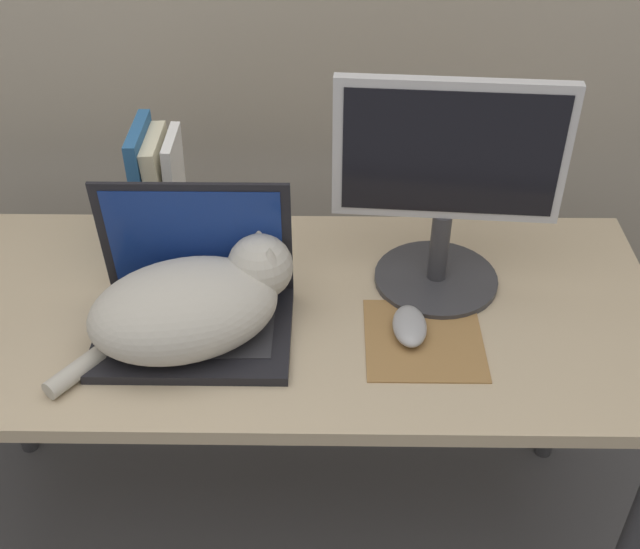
{
  "coord_description": "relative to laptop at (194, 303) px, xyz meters",
  "views": [
    {
      "loc": [
        0.11,
        -0.83,
        1.65
      ],
      "look_at": [
        0.09,
        0.27,
        0.8
      ],
      "focal_mm": 45.0,
      "sensor_mm": 36.0,
      "label": 1
    }
  ],
  "objects": [
    {
      "name": "desk",
      "position": [
        0.13,
        0.05,
        -0.12
      ],
      "size": [
        1.45,
        0.61,
        0.7
      ],
      "color": "tan",
      "rests_on": "ground_plane"
    },
    {
      "name": "mousepad",
      "position": [
        0.4,
        -0.04,
        -0.05
      ],
      "size": [
        0.21,
        0.21,
        0.0
      ],
      "color": "olive",
      "rests_on": "desk"
    },
    {
      "name": "computer_mouse",
      "position": [
        0.38,
        -0.02,
        -0.03
      ],
      "size": [
        0.06,
        0.11,
        0.03
      ],
      "color": "#99999E",
      "rests_on": "mousepad"
    },
    {
      "name": "laptop",
      "position": [
        0.0,
        0.0,
        0.0
      ],
      "size": [
        0.34,
        0.24,
        0.26
      ],
      "color": "black",
      "rests_on": "desk"
    },
    {
      "name": "external_monitor",
      "position": [
        0.44,
        0.13,
        0.17
      ],
      "size": [
        0.4,
        0.24,
        0.41
      ],
      "color": "#333338",
      "rests_on": "desk"
    },
    {
      "name": "book_row",
      "position": [
        -0.1,
        0.27,
        0.07
      ],
      "size": [
        0.08,
        0.16,
        0.25
      ],
      "color": "#285B93",
      "rests_on": "desk"
    },
    {
      "name": "cat",
      "position": [
        0.01,
        -0.04,
        0.03
      ],
      "size": [
        0.41,
        0.32,
        0.17
      ],
      "color": "#B2ADA3",
      "rests_on": "desk"
    }
  ]
}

